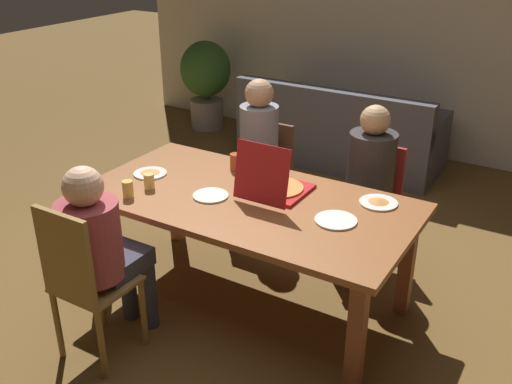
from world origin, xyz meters
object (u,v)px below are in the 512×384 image
Objects in this scene: plate_2 at (379,202)px; drinking_glass_0 at (235,162)px; plate_0 at (336,220)px; dining_table at (248,211)px; chair_1 at (372,199)px; pizza_box_0 at (275,186)px; plate_1 at (211,196)px; couch at (338,135)px; chair_0 at (82,279)px; potted_plant at (206,78)px; person_1 at (368,176)px; drinking_glass_1 at (128,189)px; drinking_glass_2 at (149,181)px; chair_2 at (264,172)px; plate_3 at (150,173)px; person_0 at (99,243)px; person_2 at (255,146)px.

drinking_glass_0 is at bearing -179.40° from plate_2.
dining_table is at bearing -179.61° from plate_0.
pizza_box_0 is (-0.36, -0.81, 0.33)m from chair_1.
plate_1 is 0.11× the size of couch.
chair_0 is 0.95× the size of potted_plant.
person_1 is 1.64m from drinking_glass_1.
chair_0 is 1.78m from plate_2.
plate_2 is 2.31× the size of drinking_glass_2.
drinking_glass_1 reaches higher than chair_2.
dining_table is 17.50× the size of drinking_glass_0.
chair_1 is 1.62m from drinking_glass_2.
person_1 is (-0.00, -0.13, 0.23)m from chair_1.
dining_table is 2.64m from couch.
drinking_glass_2 is (-0.14, -1.20, 0.35)m from chair_2.
pizza_box_0 is 1.91× the size of plate_3.
person_0 reaches higher than plate_0.
drinking_glass_1 reaches higher than drinking_glass_2.
dining_table is 1.12m from chair_2.
person_0 is at bearing 90.00° from chair_0.
chair_1 is 0.70× the size of person_2.
plate_0 is at bearing -110.66° from plate_2.
plate_1 is 2.73m from couch.
drinking_glass_1 is (-0.17, -1.37, 0.35)m from chair_2.
chair_2 reaches higher than dining_table.
chair_1 is at bearing 38.45° from drinking_glass_0.
dining_table is 0.23m from pizza_box_0.
chair_2 is at bearing 177.29° from chair_1.
pizza_box_0 is 3.63× the size of drinking_glass_0.
person_1 is 0.83m from plate_0.
person_2 is at bearing -174.86° from chair_1.
person_0 reaches higher than potted_plant.
potted_plant is (-2.03, 2.47, -0.21)m from drinking_glass_0.
dining_table is at bearing -130.30° from pizza_box_0.
person_2 is 5.58× the size of plate_3.
plate_0 is 0.12× the size of couch.
drinking_glass_0 is (0.16, 1.14, 0.12)m from person_0.
chair_1 is at bearing 63.57° from dining_table.
chair_1 is 1.01× the size of chair_2.
chair_2 is at bearing 74.11° from plate_3.
drinking_glass_1 is (-1.36, -0.72, 0.05)m from plate_2.
chair_2 is 8.55× the size of drinking_glass_2.
plate_2 reaches higher than plate_1.
plate_0 is at bearing 42.22° from chair_0.
plate_0 is 2.82m from couch.
drinking_glass_0 is (0.45, 0.36, 0.05)m from plate_3.
plate_0 is 2.23× the size of drinking_glass_1.
dining_table is 9.23× the size of plate_3.
potted_plant is at bearing 146.56° from chair_1.
plate_2 is (0.72, 0.34, 0.10)m from dining_table.
chair_2 is 1.10m from pizza_box_0.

